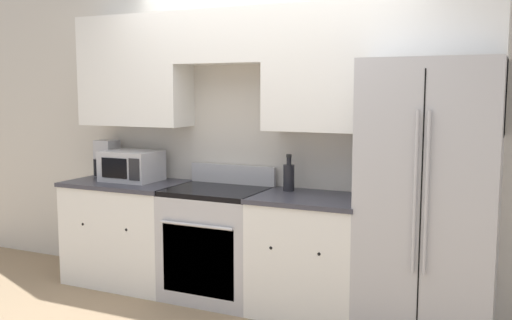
{
  "coord_description": "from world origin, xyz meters",
  "views": [
    {
      "loc": [
        1.84,
        -3.63,
        1.67
      ],
      "look_at": [
        -0.0,
        0.31,
        1.14
      ],
      "focal_mm": 40.0,
      "sensor_mm": 36.0,
      "label": 1
    }
  ],
  "objects_px": {
    "refrigerator": "(430,197)",
    "bottle": "(289,177)",
    "oven_range": "(217,242)",
    "microwave": "(132,166)"
  },
  "relations": [
    {
      "from": "refrigerator",
      "to": "bottle",
      "type": "relative_size",
      "value": 6.54
    },
    {
      "from": "oven_range",
      "to": "microwave",
      "type": "height_order",
      "value": "microwave"
    },
    {
      "from": "oven_range",
      "to": "bottle",
      "type": "height_order",
      "value": "bottle"
    },
    {
      "from": "refrigerator",
      "to": "bottle",
      "type": "xyz_separation_m",
      "value": [
        -1.08,
        0.08,
        0.06
      ]
    },
    {
      "from": "oven_range",
      "to": "microwave",
      "type": "bearing_deg",
      "value": 176.41
    },
    {
      "from": "oven_range",
      "to": "bottle",
      "type": "distance_m",
      "value": 0.8
    },
    {
      "from": "refrigerator",
      "to": "bottle",
      "type": "height_order",
      "value": "refrigerator"
    },
    {
      "from": "oven_range",
      "to": "microwave",
      "type": "xyz_separation_m",
      "value": [
        -0.87,
        0.05,
        0.57
      ]
    },
    {
      "from": "microwave",
      "to": "bottle",
      "type": "bearing_deg",
      "value": 4.05
    },
    {
      "from": "oven_range",
      "to": "refrigerator",
      "type": "height_order",
      "value": "refrigerator"
    }
  ]
}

